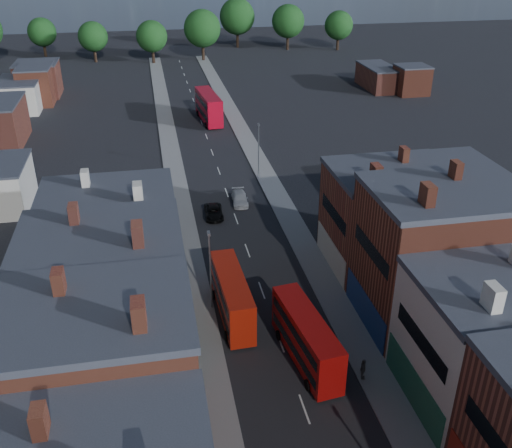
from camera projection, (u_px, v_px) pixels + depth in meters
name	position (u px, v px, depth m)	size (l,w,h in m)	color
pavement_west	(182.00, 216.00, 70.95)	(3.00, 200.00, 0.12)	gray
pavement_east	(283.00, 207.00, 73.14)	(3.00, 200.00, 0.12)	gray
lamp_post_2	(210.00, 265.00, 51.60)	(0.25, 0.70, 8.12)	slate
lamp_post_3	(259.00, 147.00, 79.51)	(0.25, 0.70, 8.12)	slate
bus_0	(232.00, 296.00, 51.49)	(2.82, 10.08, 4.32)	#B21A0A
bus_1	(306.00, 338.00, 46.19)	(3.56, 10.24, 4.33)	#9E0B09
bus_2	(209.00, 106.00, 104.75)	(3.85, 12.26, 5.21)	#A50719
car_2	(214.00, 212.00, 70.51)	(2.16, 4.68, 1.30)	black
car_3	(240.00, 198.00, 74.02)	(1.91, 4.71, 1.37)	silver
ped_3	(363.00, 369.00, 44.78)	(1.08, 0.49, 1.85)	#635C55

